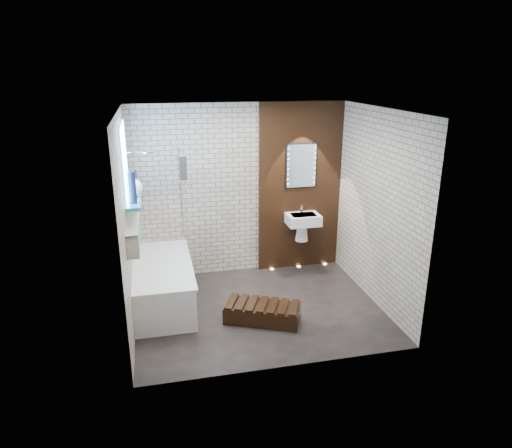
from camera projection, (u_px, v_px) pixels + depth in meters
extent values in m
plane|color=black|center=(258.00, 309.00, 6.25)|extent=(3.20, 3.20, 0.00)
cube|color=tan|center=(239.00, 191.00, 7.03)|extent=(3.20, 0.04, 2.60)
cube|color=tan|center=(288.00, 255.00, 4.63)|extent=(3.20, 0.04, 2.60)
cube|color=tan|center=(127.00, 226.00, 5.49)|extent=(0.04, 2.60, 2.60)
cube|color=tan|center=(376.00, 208.00, 6.16)|extent=(0.04, 2.60, 2.60)
plane|color=white|center=(259.00, 110.00, 5.41)|extent=(3.20, 3.20, 0.00)
cube|color=black|center=(300.00, 188.00, 7.20)|extent=(1.30, 0.06, 2.60)
cube|color=#7FADE0|center=(124.00, 161.00, 5.59)|extent=(0.03, 1.00, 0.90)
cube|color=teal|center=(133.00, 199.00, 5.76)|extent=(0.18, 1.00, 0.04)
cube|color=teal|center=(134.00, 238.00, 5.71)|extent=(0.14, 1.30, 0.03)
cube|color=#B2A899|center=(133.00, 220.00, 5.64)|extent=(0.14, 1.30, 0.03)
cube|color=#B2A899|center=(132.00, 248.00, 5.09)|extent=(0.14, 0.03, 0.26)
cube|color=#B2A899|center=(135.00, 214.00, 6.26)|extent=(0.14, 0.03, 0.26)
cube|color=white|center=(163.00, 285.00, 6.32)|extent=(0.75, 1.70, 0.55)
cube|color=white|center=(162.00, 265.00, 6.22)|extent=(0.79, 1.74, 0.03)
cylinder|color=silver|center=(170.00, 240.00, 6.90)|extent=(0.04, 0.04, 0.12)
cube|color=white|center=(183.00, 203.00, 6.47)|extent=(0.01, 0.78, 1.40)
cube|color=black|center=(183.00, 167.00, 6.02)|extent=(0.09, 0.23, 0.31)
cylinder|color=silver|center=(148.00, 152.00, 6.21)|extent=(0.18, 0.18, 0.02)
cube|color=white|center=(303.00, 220.00, 7.15)|extent=(0.50, 0.36, 0.16)
cone|color=white|center=(302.00, 232.00, 7.27)|extent=(0.20, 0.20, 0.28)
cylinder|color=silver|center=(301.00, 208.00, 7.19)|extent=(0.03, 0.03, 0.14)
cube|color=black|center=(301.00, 166.00, 7.05)|extent=(0.50, 0.02, 0.70)
cube|color=silver|center=(301.00, 166.00, 7.05)|extent=(0.45, 0.01, 0.65)
cube|color=black|center=(262.00, 313.00, 5.93)|extent=(1.03, 0.77, 0.21)
cylinder|color=maroon|center=(133.00, 241.00, 5.39)|extent=(0.05, 0.05, 0.12)
cylinder|color=maroon|center=(134.00, 222.00, 5.99)|extent=(0.07, 0.07, 0.17)
cylinder|color=#131C35|center=(134.00, 181.00, 5.94)|extent=(0.09, 0.09, 0.28)
sphere|color=white|center=(133.00, 188.00, 5.73)|extent=(0.22, 0.22, 0.22)
cylinder|color=#131C35|center=(132.00, 188.00, 5.43)|extent=(0.09, 0.09, 0.38)
cylinder|color=#FFD899|center=(272.00, 269.00, 7.46)|extent=(0.06, 0.06, 0.01)
cylinder|color=#FFD899|center=(299.00, 266.00, 7.55)|extent=(0.06, 0.06, 0.01)
cylinder|color=#FFD899|center=(325.00, 264.00, 7.65)|extent=(0.06, 0.06, 0.01)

